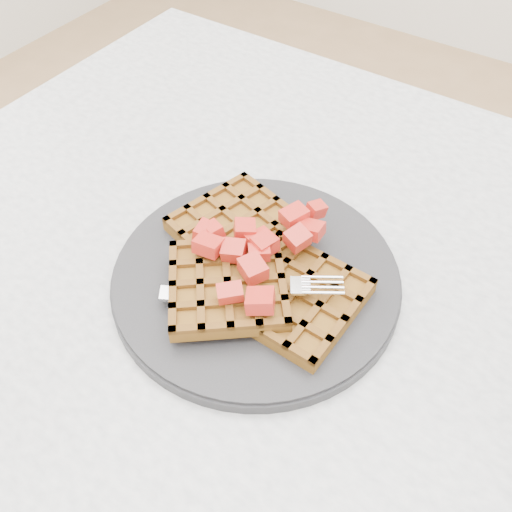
{
  "coord_description": "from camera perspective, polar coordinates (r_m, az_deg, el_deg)",
  "views": [
    {
      "loc": [
        0.06,
        -0.33,
        1.2
      ],
      "look_at": [
        -0.14,
        -0.03,
        0.79
      ],
      "focal_mm": 40.0,
      "sensor_mm": 36.0,
      "label": 1
    }
  ],
  "objects": [
    {
      "name": "table",
      "position": [
        0.65,
        11.96,
        -12.88
      ],
      "size": [
        1.2,
        0.8,
        0.75
      ],
      "color": "silver",
      "rests_on": "ground"
    },
    {
      "name": "plate",
      "position": [
        0.57,
        -0.0,
        -2.15
      ],
      "size": [
        0.29,
        0.29,
        0.02
      ],
      "primitive_type": "cylinder",
      "color": "black",
      "rests_on": "table"
    },
    {
      "name": "waffles",
      "position": [
        0.55,
        -0.21,
        -1.13
      ],
      "size": [
        0.22,
        0.22,
        0.03
      ],
      "color": "brown",
      "rests_on": "plate"
    },
    {
      "name": "strawberry_pile",
      "position": [
        0.53,
        -0.0,
        1.0
      ],
      "size": [
        0.15,
        0.15,
        0.02
      ],
      "primitive_type": null,
      "color": "#A4100A",
      "rests_on": "waffles"
    },
    {
      "name": "fork",
      "position": [
        0.53,
        0.83,
        -4.22
      ],
      "size": [
        0.16,
        0.12,
        0.02
      ],
      "primitive_type": null,
      "rotation": [
        0.0,
        0.0,
        -1.0
      ],
      "color": "silver",
      "rests_on": "plate"
    }
  ]
}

